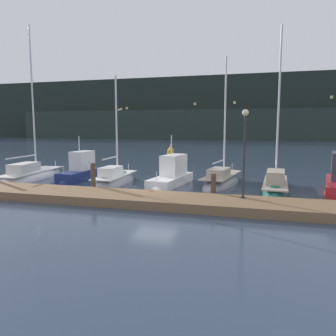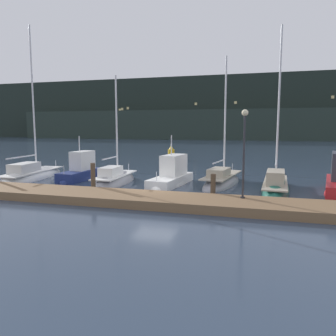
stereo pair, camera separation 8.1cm
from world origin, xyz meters
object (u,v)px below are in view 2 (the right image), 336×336
Objects in this scene: sailboat_berth_3 at (115,182)px; motorboat_berth_4 at (171,180)px; channel_buoy at (171,154)px; sailboat_berth_6 at (275,189)px; sailboat_berth_5 at (222,183)px; sailboat_berth_1 at (32,177)px; motorboat_berth_2 at (80,175)px; dock_lamppost at (244,140)px.

sailboat_berth_3 reaches higher than motorboat_berth_4.
sailboat_berth_3 is 4.52× the size of channel_buoy.
channel_buoy is (-11.52, 17.61, 0.54)m from sailboat_berth_6.
sailboat_berth_1 is at bearing -174.41° from sailboat_berth_5.
dock_lamppost is (12.30, -5.31, 2.99)m from motorboat_berth_2.
sailboat_berth_5 is 7.06m from dock_lamppost.
sailboat_berth_3 is 0.76× the size of sailboat_berth_6.
sailboat_berth_6 reaches higher than sailboat_berth_5.
motorboat_berth_4 is (7.21, -0.20, -0.04)m from motorboat_berth_2.
dock_lamppost is at bearing -110.71° from sailboat_berth_6.
sailboat_berth_5 is at bearing 106.10° from dock_lamppost.
sailboat_berth_1 reaches higher than motorboat_berth_4.
dock_lamppost is (16.11, -4.63, 3.22)m from sailboat_berth_1.
sailboat_berth_6 is at bearing 0.82° from sailboat_berth_3.
motorboat_berth_4 is at bearing -1.56° from motorboat_berth_2.
sailboat_berth_1 is at bearing -177.50° from motorboat_berth_4.
sailboat_berth_3 is at bearing -15.16° from motorboat_berth_2.
motorboat_berth_4 is 1.30× the size of dock_lamppost.
sailboat_berth_5 is (7.30, 1.61, 0.02)m from sailboat_berth_3.
motorboat_berth_2 is 0.56× the size of sailboat_berth_3.
dock_lamppost reaches higher than motorboat_berth_4.
sailboat_berth_6 is at bearing -2.98° from motorboat_berth_2.
sailboat_berth_3 is 10.58m from dock_lamppost.
sailboat_berth_3 is (3.26, -0.88, -0.25)m from motorboat_berth_2.
sailboat_berth_5 reaches higher than dock_lamppost.
motorboat_berth_4 is at bearing 9.87° from sailboat_berth_3.
motorboat_berth_2 is 2.53× the size of channel_buoy.
motorboat_berth_2 reaches higher than channel_buoy.
motorboat_berth_2 is at bearing -98.46° from channel_buoy.
sailboat_berth_1 is 1.49× the size of sailboat_berth_3.
channel_buoy is (-0.75, 17.76, 0.57)m from sailboat_berth_3.
dock_lamppost is at bearing -26.10° from sailboat_berth_3.
motorboat_berth_4 is (11.02, 0.48, 0.20)m from sailboat_berth_1.
sailboat_berth_3 reaches higher than channel_buoy.
sailboat_berth_1 is 7.07m from sailboat_berth_3.
motorboat_berth_2 is (3.81, 0.68, 0.24)m from sailboat_berth_1.
motorboat_berth_4 reaches higher than motorboat_berth_2.
sailboat_berth_1 reaches higher than channel_buoy.
sailboat_berth_6 is 21.05m from channel_buoy.
motorboat_berth_4 is 6.85m from sailboat_berth_6.
motorboat_berth_2 is at bearing -176.05° from sailboat_berth_5.
dock_lamppost is (9.79, -22.19, 2.67)m from channel_buoy.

